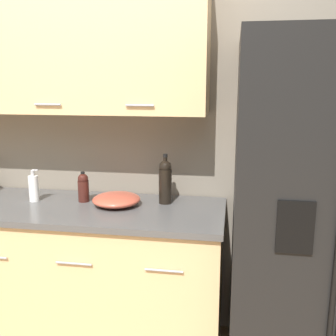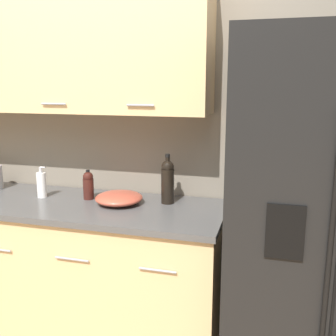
{
  "view_description": "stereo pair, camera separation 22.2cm",
  "coord_description": "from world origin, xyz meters",
  "px_view_note": "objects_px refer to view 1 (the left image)",
  "views": [
    {
      "loc": [
        0.9,
        -1.23,
        1.66
      ],
      "look_at": [
        0.54,
        0.91,
        1.18
      ],
      "focal_mm": 42.0,
      "sensor_mm": 36.0,
      "label": 1
    },
    {
      "loc": [
        1.12,
        -1.18,
        1.66
      ],
      "look_at": [
        0.54,
        0.91,
        1.18
      ],
      "focal_mm": 42.0,
      "sensor_mm": 36.0,
      "label": 2
    }
  ],
  "objects_px": {
    "mixing_bowl": "(116,199)",
    "oil_bottle": "(83,187)",
    "wine_bottle": "(165,181)",
    "refrigerator": "(326,220)",
    "soap_dispenser": "(34,188)"
  },
  "relations": [
    {
      "from": "soap_dispenser",
      "to": "oil_bottle",
      "type": "bearing_deg",
      "value": 7.85
    },
    {
      "from": "wine_bottle",
      "to": "mixing_bowl",
      "type": "distance_m",
      "value": 0.32
    },
    {
      "from": "wine_bottle",
      "to": "mixing_bowl",
      "type": "xyz_separation_m",
      "value": [
        -0.28,
        -0.09,
        -0.1
      ]
    },
    {
      "from": "wine_bottle",
      "to": "soap_dispenser",
      "type": "relative_size",
      "value": 1.51
    },
    {
      "from": "wine_bottle",
      "to": "refrigerator",
      "type": "bearing_deg",
      "value": -13.15
    },
    {
      "from": "oil_bottle",
      "to": "mixing_bowl",
      "type": "bearing_deg",
      "value": -10.55
    },
    {
      "from": "refrigerator",
      "to": "wine_bottle",
      "type": "bearing_deg",
      "value": 166.85
    },
    {
      "from": "soap_dispenser",
      "to": "wine_bottle",
      "type": "bearing_deg",
      "value": 6.49
    },
    {
      "from": "oil_bottle",
      "to": "wine_bottle",
      "type": "bearing_deg",
      "value": 5.66
    },
    {
      "from": "mixing_bowl",
      "to": "oil_bottle",
      "type": "bearing_deg",
      "value": 169.45
    },
    {
      "from": "refrigerator",
      "to": "mixing_bowl",
      "type": "xyz_separation_m",
      "value": [
        -1.17,
        0.12,
        0.02
      ]
    },
    {
      "from": "refrigerator",
      "to": "oil_bottle",
      "type": "height_order",
      "value": "refrigerator"
    },
    {
      "from": "mixing_bowl",
      "to": "refrigerator",
      "type": "bearing_deg",
      "value": -5.67
    },
    {
      "from": "refrigerator",
      "to": "soap_dispenser",
      "type": "relative_size",
      "value": 9.39
    },
    {
      "from": "refrigerator",
      "to": "mixing_bowl",
      "type": "relative_size",
      "value": 6.56
    }
  ]
}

